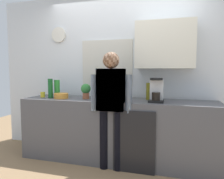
{
  "coord_description": "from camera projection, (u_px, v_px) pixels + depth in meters",
  "views": [
    {
      "loc": [
        0.81,
        -2.76,
        1.36
      ],
      "look_at": [
        -0.06,
        0.25,
        1.08
      ],
      "focal_mm": 34.66,
      "sensor_mm": 36.0,
      "label": 1
    }
  ],
  "objects": [
    {
      "name": "ground_plane",
      "position": [
        111.0,
        169.0,
        2.99
      ],
      "size": [
        8.0,
        8.0,
        0.0
      ],
      "primitive_type": "plane",
      "color": "#8C6D4C"
    },
    {
      "name": "kitchen_counter",
      "position": [
        117.0,
        130.0,
        3.23
      ],
      "size": [
        2.87,
        0.64,
        0.92
      ],
      "primitive_type": "cube",
      "color": "#4C4C51",
      "rests_on": "ground_plane"
    },
    {
      "name": "dishwasher_panel",
      "position": [
        134.0,
        142.0,
        2.83
      ],
      "size": [
        0.56,
        0.02,
        0.83
      ],
      "primitive_type": "cube",
      "color": "black",
      "rests_on": "ground_plane"
    },
    {
      "name": "back_wall_assembly",
      "position": [
        128.0,
        70.0,
        3.51
      ],
      "size": [
        4.47,
        0.42,
        2.6
      ],
      "color": "silver",
      "rests_on": "ground_plane"
    },
    {
      "name": "coffee_maker",
      "position": [
        156.0,
        91.0,
        2.95
      ],
      "size": [
        0.2,
        0.2,
        0.33
      ],
      "color": "black",
      "rests_on": "kitchen_counter"
    },
    {
      "name": "bottle_clear_soda",
      "position": [
        57.0,
        88.0,
        3.48
      ],
      "size": [
        0.09,
        0.09,
        0.28
      ],
      "primitive_type": "cylinder",
      "color": "#2D8C33",
      "rests_on": "kitchen_counter"
    },
    {
      "name": "bottle_green_wine",
      "position": [
        50.0,
        88.0,
        3.4
      ],
      "size": [
        0.07,
        0.07,
        0.3
      ],
      "primitive_type": "cylinder",
      "color": "#195923",
      "rests_on": "kitchen_counter"
    },
    {
      "name": "bottle_olive_oil",
      "position": [
        148.0,
        91.0,
        3.18
      ],
      "size": [
        0.06,
        0.06,
        0.25
      ],
      "primitive_type": "cylinder",
      "color": "olive",
      "rests_on": "kitchen_counter"
    },
    {
      "name": "cup_yellow_cup",
      "position": [
        43.0,
        95.0,
        3.48
      ],
      "size": [
        0.07,
        0.07,
        0.09
      ],
      "primitive_type": "cylinder",
      "color": "yellow",
      "rests_on": "kitchen_counter"
    },
    {
      "name": "cup_blue_mug",
      "position": [
        102.0,
        97.0,
        3.12
      ],
      "size": [
        0.08,
        0.08,
        0.1
      ],
      "primitive_type": "cylinder",
      "color": "#3351B2",
      "rests_on": "kitchen_counter"
    },
    {
      "name": "mixing_bowl",
      "position": [
        61.0,
        96.0,
        3.33
      ],
      "size": [
        0.22,
        0.22,
        0.08
      ],
      "primitive_type": "cylinder",
      "color": "orange",
      "rests_on": "kitchen_counter"
    },
    {
      "name": "potted_plant",
      "position": [
        86.0,
        90.0,
        3.27
      ],
      "size": [
        0.15,
        0.15,
        0.23
      ],
      "color": "#9E5638",
      "rests_on": "kitchen_counter"
    },
    {
      "name": "dish_soap",
      "position": [
        149.0,
        94.0,
        3.28
      ],
      "size": [
        0.06,
        0.06,
        0.18
      ],
      "color": "yellow",
      "rests_on": "kitchen_counter"
    },
    {
      "name": "person_at_sink",
      "position": [
        111.0,
        101.0,
        2.9
      ],
      "size": [
        0.57,
        0.22,
        1.6
      ],
      "rotation": [
        0.0,
        0.0,
        0.22
      ],
      "color": "black",
      "rests_on": "ground_plane"
    },
    {
      "name": "person_guest",
      "position": [
        111.0,
        101.0,
        2.9
      ],
      "size": [
        0.57,
        0.22,
        1.6
      ],
      "rotation": [
        0.0,
        0.0,
        3.32
      ],
      "color": "black",
      "rests_on": "ground_plane"
    }
  ]
}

